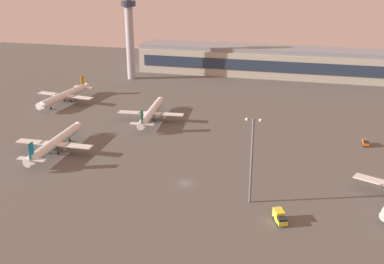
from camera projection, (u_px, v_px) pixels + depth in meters
name	position (u px, v px, depth m)	size (l,w,h in m)	color
ground_plane	(186.00, 183.00, 143.58)	(416.00, 416.00, 0.00)	#56544F
terminal_building	(282.00, 62.00, 269.68)	(166.56, 22.40, 16.40)	#B2AD99
control_tower	(129.00, 30.00, 256.90)	(8.00, 8.00, 48.43)	#A8A8B2
airplane_far_stand	(55.00, 143.00, 165.01)	(28.31, 36.43, 9.37)	silver
airplane_mid_apron	(151.00, 113.00, 197.07)	(28.15, 36.12, 9.26)	silver
airplane_near_gate	(65.00, 95.00, 221.10)	(29.29, 37.52, 9.63)	white
catering_truck	(280.00, 217.00, 122.11)	(4.33, 6.12, 3.05)	yellow
maintenance_van	(366.00, 143.00, 171.81)	(2.23, 4.25, 2.25)	#D85919
apron_light_west	(252.00, 155.00, 127.47)	(4.80, 0.90, 25.32)	slate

